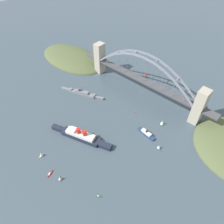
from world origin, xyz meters
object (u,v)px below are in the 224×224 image
(seaplane_taxiing_near_bridge, at_px, (145,75))
(small_boat_5, at_px, (50,174))
(naval_cruiser, at_px, (82,93))
(channel_marker_buoy, at_px, (135,112))
(small_boat_0, at_px, (60,178))
(ocean_liner, at_px, (81,136))
(small_boat_1, at_px, (41,154))
(harbor_ferry_steamer, at_px, (146,133))
(small_boat_3, at_px, (162,123))
(small_boat_2, at_px, (99,196))
(harbor_arch_bridge, at_px, (143,78))
(small_boat_4, at_px, (159,147))

(seaplane_taxiing_near_bridge, height_order, small_boat_5, seaplane_taxiing_near_bridge)
(naval_cruiser, relative_size, channel_marker_buoy, 30.04)
(seaplane_taxiing_near_bridge, bearing_deg, small_boat_0, 101.89)
(ocean_liner, bearing_deg, small_boat_1, 73.34)
(ocean_liner, height_order, naval_cruiser, ocean_liner)
(harbor_ferry_steamer, bearing_deg, small_boat_3, -101.03)
(seaplane_taxiing_near_bridge, relative_size, small_boat_1, 1.12)
(small_boat_1, height_order, small_boat_3, small_boat_3)
(small_boat_3, distance_m, channel_marker_buoy, 48.33)
(small_boat_1, relative_size, small_boat_5, 0.72)
(harbor_ferry_steamer, bearing_deg, channel_marker_buoy, -32.76)
(small_boat_5, bearing_deg, small_boat_2, -162.24)
(seaplane_taxiing_near_bridge, bearing_deg, harbor_arch_bridge, 118.13)
(small_boat_4, bearing_deg, small_boat_2, 82.27)
(small_boat_0, relative_size, small_boat_3, 0.82)
(harbor_ferry_steamer, relative_size, small_boat_2, 5.14)
(ocean_liner, height_order, small_boat_2, ocean_liner)
(harbor_arch_bridge, bearing_deg, small_boat_5, 93.21)
(small_boat_1, distance_m, small_boat_5, 32.72)
(seaplane_taxiing_near_bridge, xyz_separation_m, small_boat_1, (-6.64, 253.20, 1.55))
(small_boat_4, bearing_deg, small_boat_0, 62.06)
(naval_cruiser, xyz_separation_m, harbor_ferry_steamer, (-144.94, -1.37, -0.25))
(small_boat_3, height_order, small_boat_4, small_boat_3)
(seaplane_taxiing_near_bridge, height_order, small_boat_3, small_boat_3)
(small_boat_0, height_order, channel_marker_buoy, small_boat_0)
(ocean_liner, distance_m, small_boat_3, 128.27)
(naval_cruiser, bearing_deg, small_boat_1, 115.00)
(small_boat_1, distance_m, small_boat_2, 99.85)
(naval_cruiser, bearing_deg, small_boat_2, 144.05)
(ocean_liner, distance_m, harbor_ferry_steamer, 98.55)
(small_boat_5, height_order, channel_marker_buoy, channel_marker_buoy)
(small_boat_1, relative_size, small_boat_4, 1.01)
(small_boat_3, bearing_deg, small_boat_1, 60.53)
(small_boat_4, bearing_deg, harbor_arch_bridge, -41.96)
(ocean_liner, distance_m, small_boat_5, 68.38)
(ocean_liner, bearing_deg, harbor_arch_bridge, -90.81)
(seaplane_taxiing_near_bridge, height_order, small_boat_0, small_boat_0)
(harbor_arch_bridge, relative_size, small_boat_0, 32.81)
(ocean_liner, bearing_deg, small_boat_4, -147.23)
(ocean_liner, relative_size, channel_marker_buoy, 35.36)
(harbor_arch_bridge, height_order, naval_cruiser, harbor_arch_bridge)
(small_boat_5, bearing_deg, small_boat_0, -164.76)
(seaplane_taxiing_near_bridge, height_order, small_boat_4, small_boat_4)
(naval_cruiser, relative_size, small_boat_4, 9.92)
(harbor_arch_bridge, distance_m, ocean_liner, 148.93)
(ocean_liner, xyz_separation_m, harbor_ferry_steamer, (-67.96, -71.31, -2.98))
(harbor_arch_bridge, bearing_deg, seaplane_taxiing_near_bridge, -61.87)
(small_boat_2, distance_m, small_boat_4, 108.02)
(naval_cruiser, height_order, small_boat_4, naval_cruiser)
(small_boat_2, bearing_deg, ocean_liner, -28.92)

